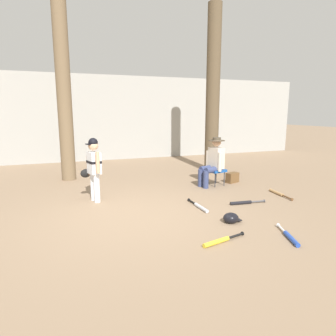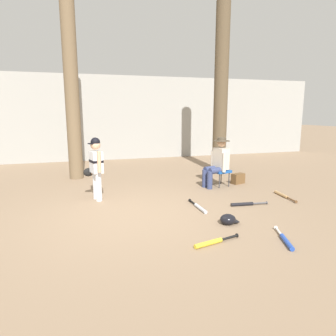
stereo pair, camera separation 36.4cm
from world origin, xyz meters
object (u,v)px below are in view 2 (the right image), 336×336
(folding_stool, at_px, (220,172))
(seated_spectator, at_px, (218,161))
(tree_near_player, at_px, (71,83))
(bat_black_composite, at_px, (245,204))
(bat_wood_tan, at_px, (283,195))
(handbag_beside_stool, at_px, (238,179))
(young_ballplayer, at_px, (96,165))
(tree_behind_spectator, at_px, (221,101))
(bat_aluminum_silver, at_px, (199,207))
(bat_yellow_trainer, at_px, (212,242))
(batting_helmet_black, at_px, (228,219))
(bat_blue_youth, at_px, (285,240))

(folding_stool, height_order, seated_spectator, seated_spectator)
(tree_near_player, relative_size, bat_black_composite, 7.64)
(bat_wood_tan, bearing_deg, handbag_beside_stool, 103.32)
(handbag_beside_stool, bearing_deg, young_ballplayer, -173.01)
(young_ballplayer, bearing_deg, tree_near_player, 100.33)
(bat_wood_tan, bearing_deg, tree_behind_spectator, 91.64)
(tree_near_player, distance_m, bat_aluminum_silver, 4.84)
(bat_aluminum_silver, bearing_deg, bat_yellow_trainer, -105.92)
(tree_behind_spectator, relative_size, bat_black_composite, 6.56)
(tree_near_player, bearing_deg, handbag_beside_stool, -24.93)
(bat_black_composite, xyz_separation_m, batting_helmet_black, (-0.78, -0.79, 0.04))
(folding_stool, xyz_separation_m, bat_yellow_trainer, (-1.61, -3.00, -0.33))
(seated_spectator, bearing_deg, batting_helmet_black, -111.67)
(seated_spectator, height_order, bat_blue_youth, seated_spectator)
(bat_yellow_trainer, bearing_deg, batting_helmet_black, 47.57)
(tree_behind_spectator, height_order, bat_black_composite, tree_behind_spectator)
(young_ballplayer, height_order, bat_blue_youth, young_ballplayer)
(folding_stool, bearing_deg, young_ballplayer, -173.76)
(handbag_beside_stool, distance_m, bat_aluminum_silver, 2.38)
(tree_near_player, xyz_separation_m, bat_yellow_trainer, (1.81, -4.95, -2.53))
(bat_black_composite, relative_size, batting_helmet_black, 2.45)
(bat_blue_youth, distance_m, bat_black_composite, 1.69)
(tree_behind_spectator, distance_m, bat_black_composite, 4.04)
(tree_near_player, bearing_deg, batting_helmet_black, -61.06)
(bat_wood_tan, bearing_deg, folding_stool, 125.02)
(bat_wood_tan, distance_m, batting_helmet_black, 2.21)
(folding_stool, height_order, bat_wood_tan, folding_stool)
(tree_behind_spectator, height_order, bat_yellow_trainer, tree_behind_spectator)
(tree_behind_spectator, relative_size, bat_blue_youth, 6.82)
(seated_spectator, relative_size, bat_wood_tan, 1.50)
(bat_yellow_trainer, xyz_separation_m, bat_blue_youth, (1.02, -0.23, 0.00))
(bat_blue_youth, relative_size, batting_helmet_black, 2.35)
(bat_aluminum_silver, bearing_deg, bat_wood_tan, 7.27)
(tree_behind_spectator, bearing_deg, folding_stool, -114.77)
(folding_stool, bearing_deg, bat_black_composite, -98.81)
(folding_stool, relative_size, bat_blue_youth, 0.65)
(tree_near_player, distance_m, bat_wood_tan, 5.93)
(young_ballplayer, height_order, bat_wood_tan, young_ballplayer)
(bat_yellow_trainer, xyz_separation_m, batting_helmet_black, (0.58, 0.64, 0.04))
(tree_near_player, height_order, batting_helmet_black, tree_near_player)
(handbag_beside_stool, distance_m, batting_helmet_black, 2.94)
(tree_near_player, distance_m, seated_spectator, 4.32)
(bat_aluminum_silver, distance_m, batting_helmet_black, 0.86)
(folding_stool, relative_size, bat_wood_tan, 0.60)
(tree_near_player, xyz_separation_m, folding_stool, (3.42, -1.95, -2.20))
(bat_black_composite, bearing_deg, seated_spectator, 84.55)
(seated_spectator, height_order, bat_black_composite, seated_spectator)
(tree_behind_spectator, height_order, bat_aluminum_silver, tree_behind_spectator)
(young_ballplayer, distance_m, bat_yellow_trainer, 3.10)
(handbag_beside_stool, distance_m, bat_yellow_trainer, 3.79)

